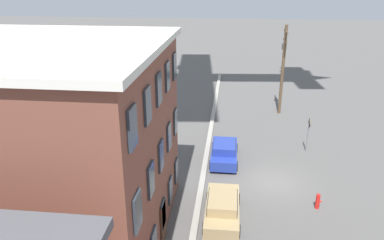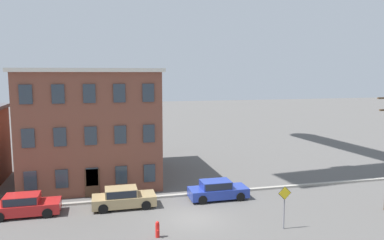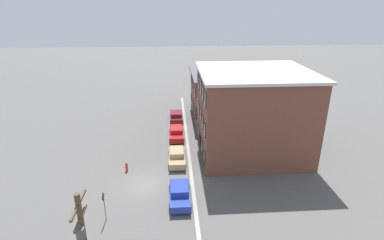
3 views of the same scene
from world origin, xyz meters
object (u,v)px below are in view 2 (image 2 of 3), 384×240
car_red (24,205)px  car_blue (217,189)px  car_tan (123,197)px  fire_hydrant (157,229)px  caution_sign (284,201)px

car_red → car_blue: size_ratio=1.00×
car_red → car_tan: 6.45m
car_red → fire_hydrant: size_ratio=4.58×
car_blue → caution_sign: caution_sign is taller
car_blue → caution_sign: 6.64m
fire_hydrant → caution_sign: bearing=-5.1°
caution_sign → car_blue: bearing=110.3°
car_tan → caution_sign: bearing=-33.1°
caution_sign → fire_hydrant: size_ratio=2.78×
car_tan → fire_hydrant: car_tan is taller
car_blue → fire_hydrant: bearing=-134.5°
fire_hydrant → car_red: bearing=146.0°
car_red → caution_sign: bearing=-21.3°
car_tan → caution_sign: (9.27, -6.05, 1.01)m
car_tan → car_red: bearing=179.3°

